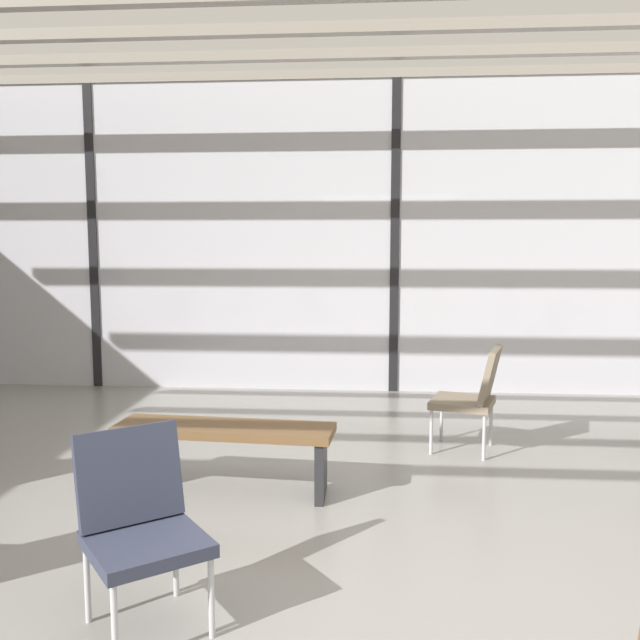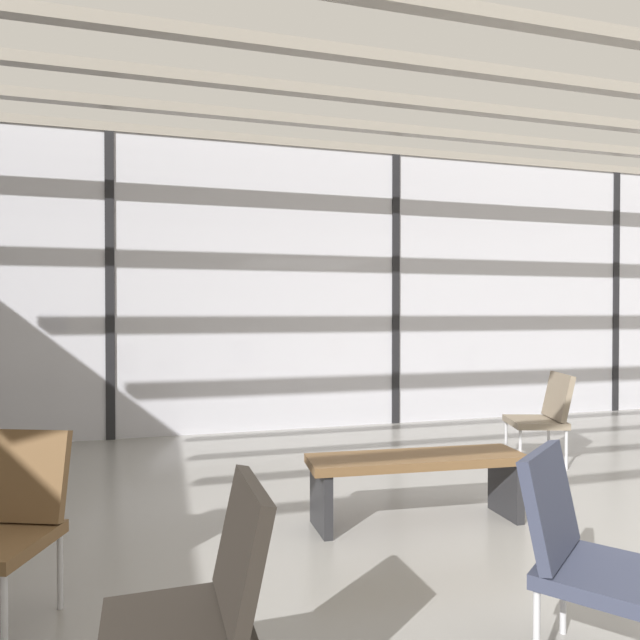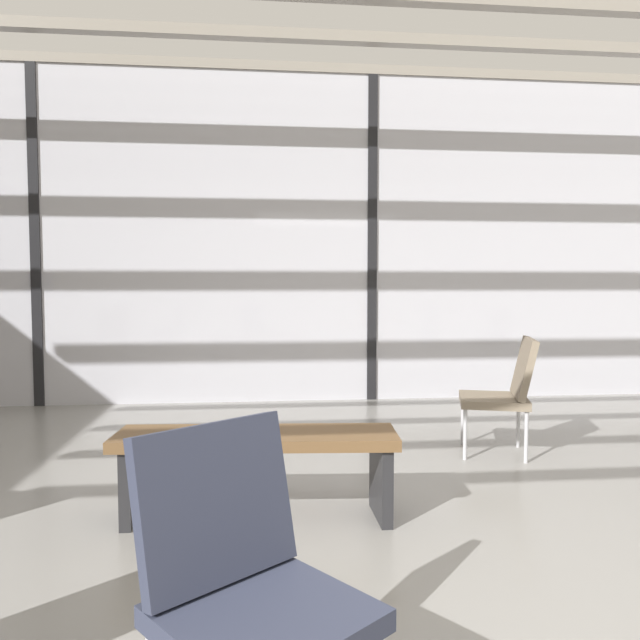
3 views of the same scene
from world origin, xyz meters
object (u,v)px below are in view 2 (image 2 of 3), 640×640
(parked_airplane, at_px, (366,274))
(lounge_chair_3, at_px, (204,599))
(lounge_chair_1, at_px, (3,516))
(waiting_bench, at_px, (417,471))
(lounge_chair_5, at_px, (582,547))
(lounge_chair_6, at_px, (545,412))

(parked_airplane, height_order, lounge_chair_3, parked_airplane)
(lounge_chair_1, height_order, waiting_bench, lounge_chair_1)
(lounge_chair_5, xyz_separation_m, waiting_bench, (0.03, 1.61, -0.13))
(lounge_chair_3, bearing_deg, lounge_chair_1, -142.08)
(parked_airplane, relative_size, lounge_chair_1, 16.33)
(parked_airplane, xyz_separation_m, lounge_chair_3, (-3.98, -9.13, -1.76))
(lounge_chair_5, bearing_deg, lounge_chair_3, 142.36)
(parked_airplane, distance_m, lounge_chair_1, 9.60)
(lounge_chair_6, bearing_deg, lounge_chair_3, -34.87)
(lounge_chair_3, distance_m, lounge_chair_5, 1.52)
(lounge_chair_3, xyz_separation_m, waiting_bench, (1.55, 1.62, -0.13))
(parked_airplane, height_order, lounge_chair_1, parked_airplane)
(lounge_chair_3, bearing_deg, lounge_chair_5, 88.24)
(lounge_chair_3, height_order, lounge_chair_6, same)
(lounge_chair_1, distance_m, lounge_chair_5, 2.59)
(lounge_chair_3, xyz_separation_m, lounge_chair_6, (3.38, 2.66, 0.00))
(lounge_chair_6, bearing_deg, parked_airplane, -168.33)
(lounge_chair_6, height_order, waiting_bench, lounge_chair_6)
(lounge_chair_6, xyz_separation_m, waiting_bench, (-1.83, -1.05, -0.13))
(parked_airplane, height_order, lounge_chair_5, parked_airplane)
(lounge_chair_1, height_order, lounge_chair_5, same)
(parked_airplane, xyz_separation_m, waiting_bench, (-2.43, -7.52, -1.89))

